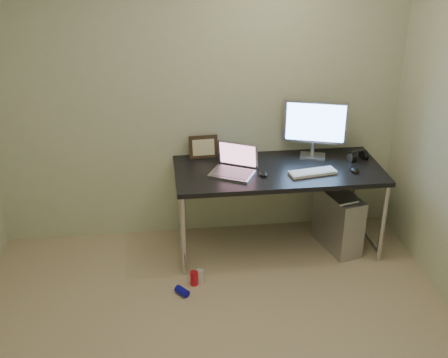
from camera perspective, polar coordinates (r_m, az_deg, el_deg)
wall_back at (r=4.75m, az=-2.59°, el=8.06°), size 3.50×0.02×2.50m
desk at (r=4.70m, az=5.54°, el=0.26°), size 1.72×0.75×0.75m
tower_computer at (r=4.96m, az=11.50°, el=-4.15°), size 0.34×0.54×0.55m
cable_a at (r=5.22m, az=9.80°, el=-0.69°), size 0.01×0.16×0.69m
cable_b at (r=5.24m, az=10.79°, el=-0.92°), size 0.02×0.11×0.71m
can_red at (r=4.51m, az=-3.06°, el=-10.03°), size 0.07×0.07×0.12m
can_white at (r=4.53m, az=-2.46°, el=-9.86°), size 0.07×0.07×0.11m
can_blue at (r=4.42m, az=-4.28°, el=-11.31°), size 0.12×0.13×0.06m
laptop at (r=4.56m, az=1.06°, el=1.31°), size 0.43×0.40×0.24m
monitor at (r=4.83m, az=9.20°, el=5.47°), size 0.52×0.21×0.50m
keyboard at (r=4.61m, az=9.00°, el=0.66°), size 0.40×0.19×0.02m
mouse_right at (r=4.71m, az=13.14°, el=0.97°), size 0.07×0.11×0.04m
mouse_left at (r=4.54m, az=4.00°, el=0.60°), size 0.07×0.11×0.04m
headphones at (r=4.94m, az=13.43°, el=2.26°), size 0.18×0.11×0.11m
picture_frame at (r=4.82m, az=-2.11°, el=3.28°), size 0.25×0.08×0.20m
webcam at (r=4.80m, az=-0.27°, el=3.12°), size 0.05×0.04×0.13m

